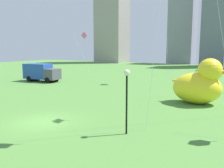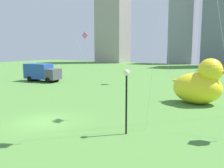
{
  "view_description": "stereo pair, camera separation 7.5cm",
  "coord_description": "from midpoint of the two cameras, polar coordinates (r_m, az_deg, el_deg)",
  "views": [
    {
      "loc": [
        13.36,
        -12.54,
        5.42
      ],
      "look_at": [
        3.38,
        4.22,
        2.54
      ],
      "focal_mm": 39.54,
      "sensor_mm": 36.0,
      "label": 1
    },
    {
      "loc": [
        13.42,
        -12.5,
        5.42
      ],
      "look_at": [
        3.38,
        4.22,
        2.54
      ],
      "focal_mm": 39.54,
      "sensor_mm": 36.0,
      "label": 2
    }
  ],
  "objects": [
    {
      "name": "box_truck",
      "position": [
        41.4,
        -16.11,
        2.56
      ],
      "size": [
        6.2,
        2.84,
        2.85
      ],
      "color": "#264CA5",
      "rests_on": "ground"
    },
    {
      "name": "lamppost",
      "position": [
        15.24,
        3.29,
        -1.04
      ],
      "size": [
        0.38,
        0.38,
        4.1
      ],
      "color": "black",
      "rests_on": "ground"
    },
    {
      "name": "giant_inflatable_duck",
      "position": [
        25.29,
        19.4,
        -0.1
      ],
      "size": [
        5.36,
        3.44,
        4.44
      ],
      "color": "yellow",
      "rests_on": "ground"
    },
    {
      "name": "kite_pink",
      "position": [
        44.52,
        -6.49,
        10.8
      ],
      "size": [
        2.98,
        2.42,
        8.24
      ],
      "color": "silver",
      "rests_on": "ground"
    },
    {
      "name": "city_skyline",
      "position": [
        83.47,
        22.02,
        15.46
      ],
      "size": [
        71.08,
        18.73,
        40.02
      ],
      "color": "#9E938C",
      "rests_on": "ground"
    },
    {
      "name": "ground_plane",
      "position": [
        19.11,
        -15.65,
        -8.39
      ],
      "size": [
        140.0,
        140.0,
        0.0
      ],
      "primitive_type": "plane",
      "color": "#4E8139"
    }
  ]
}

